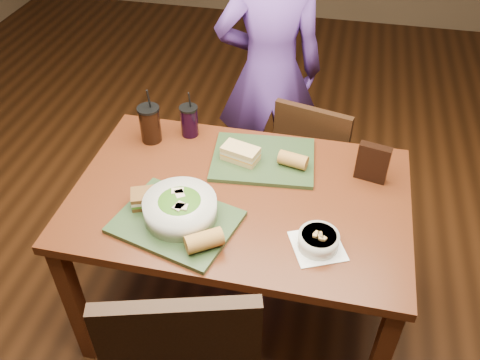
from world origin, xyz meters
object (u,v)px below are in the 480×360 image
object	(u,v)px
chair_far	(309,162)
tray_far	(263,159)
tray_near	(176,222)
baguette_near	(204,240)
dining_table	(240,210)
diner	(269,74)
sandwich_far	(240,153)
baguette_far	(293,160)
cup_cola	(150,124)
chip_bag	(373,163)
sandwich_near	(148,198)
soup_bowl	(318,240)
cup_berry	(189,121)
salad_bowl	(180,207)

from	to	relation	value
chair_far	tray_far	bearing A→B (deg)	-113.86
tray_near	baguette_near	distance (m)	0.17
chair_far	tray_far	xyz separation A→B (m)	(-0.17, -0.39, 0.29)
dining_table	diner	xyz separation A→B (m)	(-0.04, 0.91, 0.11)
baguette_near	sandwich_far	bearing A→B (deg)	87.98
baguette_far	cup_cola	size ratio (longest dim) A/B	0.46
tray_near	chip_bag	world-z (taller)	chip_bag
dining_table	baguette_far	world-z (taller)	baguette_far
tray_far	sandwich_far	bearing A→B (deg)	-162.07
baguette_far	sandwich_far	bearing A→B (deg)	-179.03
sandwich_near	baguette_far	size ratio (longest dim) A/B	1.21
sandwich_far	cup_cola	bearing A→B (deg)	170.03
chair_far	cup_cola	xyz separation A→B (m)	(-0.68, -0.35, 0.37)
soup_bowl	baguette_far	size ratio (longest dim) A/B	1.92
diner	sandwich_near	bearing A→B (deg)	61.08
baguette_near	cup_cola	xyz separation A→B (m)	(-0.40, 0.57, 0.03)
tray_near	soup_bowl	xyz separation A→B (m)	(0.51, -0.00, 0.02)
cup_berry	baguette_far	bearing A→B (deg)	-16.89
salad_bowl	chip_bag	bearing A→B (deg)	29.78
soup_bowl	baguette_far	bearing A→B (deg)	109.74
tray_near	baguette_far	bearing A→B (deg)	47.26
sandwich_far	baguette_near	world-z (taller)	baguette_near
tray_near	sandwich_near	xyz separation A→B (m)	(-0.13, 0.06, 0.04)
diner	sandwich_far	bearing A→B (deg)	75.96
cup_berry	chip_bag	size ratio (longest dim) A/B	1.35
salad_bowl	soup_bowl	world-z (taller)	salad_bowl
sandwich_far	cup_berry	xyz separation A→B (m)	(-0.26, 0.15, 0.02)
chip_bag	baguette_far	bearing A→B (deg)	-166.57
tray_near	baguette_near	bearing A→B (deg)	-36.74
sandwich_far	sandwich_near	bearing A→B (deg)	-129.73
dining_table	cup_cola	distance (m)	0.55
dining_table	sandwich_far	size ratio (longest dim) A/B	7.84
dining_table	chair_far	size ratio (longest dim) A/B	1.55
cup_berry	sandwich_near	bearing A→B (deg)	-91.96
cup_berry	tray_near	bearing A→B (deg)	-78.69
baguette_near	soup_bowl	bearing A→B (deg)	14.92
salad_bowl	chip_bag	distance (m)	0.77
baguette_far	cup_cola	world-z (taller)	cup_cola
chair_far	cup_berry	distance (m)	0.69
baguette_near	cup_cola	size ratio (longest dim) A/B	0.50
dining_table	sandwich_near	size ratio (longest dim) A/B	9.13
cup_berry	chip_bag	world-z (taller)	cup_berry
salad_bowl	cup_berry	distance (m)	0.54
chair_far	soup_bowl	size ratio (longest dim) A/B	3.71
cup_berry	soup_bowl	bearing A→B (deg)	-41.25
dining_table	chip_bag	bearing A→B (deg)	22.11
baguette_near	diner	bearing A→B (deg)	89.31
chair_far	cup_berry	size ratio (longest dim) A/B	3.83
salad_bowl	baguette_far	world-z (taller)	salad_bowl
sandwich_near	soup_bowl	bearing A→B (deg)	-5.51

